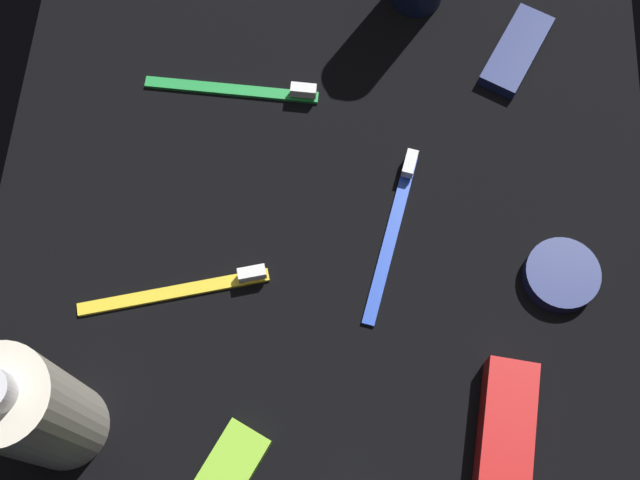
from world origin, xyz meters
TOP-DOWN VIEW (x-y plane):
  - ground_plane at (0.00, 0.00)cm, footprint 84.00×64.00cm
  - bodywash_bottle at (17.86, -21.34)cm, footprint 7.59×7.59cm
  - toothbrush_blue at (-2.86, 6.94)cm, footprint 17.86×4.88cm
  - toothbrush_yellow at (4.74, -12.31)cm, footprint 5.73×17.72cm
  - toothbrush_green at (-16.97, -9.08)cm, footprint 2.03×18.04cm
  - toothpaste_box_red at (18.87, 16.78)cm, footprint 17.97×6.25cm
  - snack_bar_navy at (-23.22, 19.16)cm, footprint 11.11×8.09cm
  - cream_tin_left at (1.33, 22.70)cm, footprint 6.99×6.99cm

SIDE VIEW (x-z plane):
  - ground_plane at x=0.00cm, z-range -1.20..0.00cm
  - toothbrush_blue at x=-2.86cm, z-range -0.44..1.66cm
  - toothbrush_yellow at x=4.74cm, z-range -0.44..1.66cm
  - toothbrush_green at x=-16.97cm, z-range -0.44..1.66cm
  - snack_bar_navy at x=-23.22cm, z-range 0.00..1.50cm
  - cream_tin_left at x=1.33cm, z-range 0.00..1.76cm
  - toothpaste_box_red at x=18.87cm, z-range 0.00..3.20cm
  - bodywash_bottle at x=17.86cm, z-range -0.88..17.98cm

